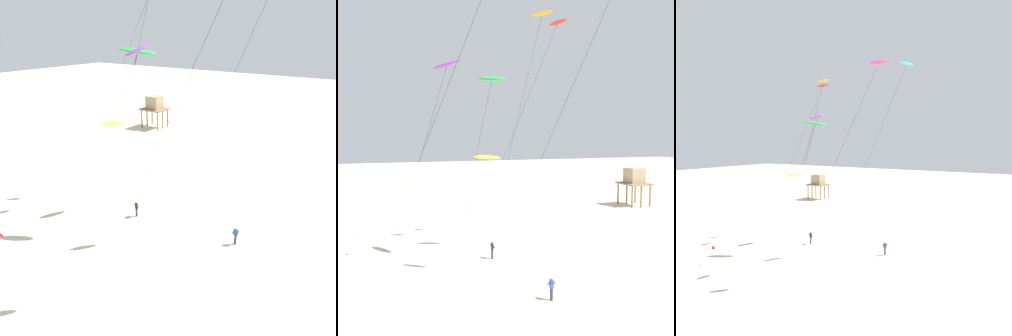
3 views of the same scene
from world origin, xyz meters
TOP-DOWN VIEW (x-y plane):
  - ground_plane at (0.00, 0.00)m, footprint 260.00×260.00m
  - kite_red at (-7.14, 17.51)m, footprint 7.06×8.25m
  - kite_magenta at (7.63, 6.58)m, footprint 7.48×8.83m
  - kite_cyan at (7.11, 16.23)m, footprint 7.56×9.08m
  - kite_purple at (1.25, 4.77)m, footprint 4.25×5.46m
  - kite_orange at (-5.18, 15.16)m, footprint 4.44×5.49m
  - kite_yellow at (-6.66, 10.19)m, footprint 3.58×4.67m
  - kite_green at (-2.54, 9.42)m, footprint 4.02×4.08m
  - kite_flyer_nearest at (-3.54, 9.76)m, footprint 0.68×0.66m
  - kite_flyer_middle at (6.87, 10.90)m, footprint 0.56×0.54m
  - stilt_house at (-23.22, 38.93)m, footprint 4.69×4.05m
  - marker_flag at (-8.52, -1.83)m, footprint 0.56×0.05m

SIDE VIEW (x-z plane):
  - ground_plane at x=0.00m, z-range 0.00..0.00m
  - kite_flyer_nearest at x=-3.54m, z-range 0.06..1.73m
  - kite_flyer_middle at x=6.87m, z-range 0.06..1.73m
  - marker_flag at x=-8.52m, z-range 0.44..2.54m
  - stilt_house at x=-23.22m, z-range 1.30..7.28m
  - kite_yellow at x=-6.66m, z-range 4.38..13.82m
  - kite_green at x=-2.54m, z-range 7.76..24.37m
  - kite_purple at x=1.25m, z-range 7.78..24.79m
  - kite_magenta at x=7.63m, z-range 10.35..32.74m
  - kite_red at x=-7.14m, z-range 10.43..33.39m
  - kite_orange at x=-5.18m, z-range 10.77..33.91m
  - kite_cyan at x=7.11m, z-range 11.34..35.59m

